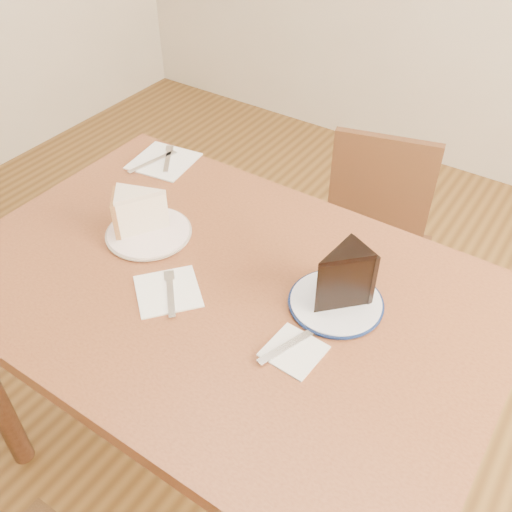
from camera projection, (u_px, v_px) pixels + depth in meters
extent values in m
plane|color=#4B3114|center=(232.00, 461.00, 1.74)|extent=(4.00, 4.00, 0.00)
cube|color=#532A16|center=(222.00, 291.00, 1.26)|extent=(1.20, 0.80, 0.04)
cylinder|color=#361B10|center=(159.00, 249.00, 1.94)|extent=(0.06, 0.06, 0.71)
cylinder|color=#361B10|center=(471.00, 399.00, 1.49)|extent=(0.06, 0.06, 0.71)
cube|color=#391F11|center=(363.00, 264.00, 1.80)|extent=(0.47, 0.47, 0.04)
cylinder|color=#391F11|center=(410.00, 290.00, 2.02)|extent=(0.03, 0.03, 0.39)
cylinder|color=#391F11|center=(321.00, 270.00, 2.10)|extent=(0.03, 0.03, 0.39)
cylinder|color=#391F11|center=(396.00, 359.00, 1.79)|extent=(0.03, 0.03, 0.39)
cylinder|color=#391F11|center=(297.00, 333.00, 1.87)|extent=(0.03, 0.03, 0.39)
cube|color=#391F11|center=(381.00, 185.00, 1.80)|extent=(0.32, 0.11, 0.34)
cylinder|color=white|center=(149.00, 233.00, 1.37)|extent=(0.20, 0.20, 0.01)
cylinder|color=white|center=(336.00, 303.00, 1.19)|extent=(0.19, 0.19, 0.01)
cube|color=white|center=(168.00, 291.00, 1.23)|extent=(0.19, 0.19, 0.00)
cube|color=white|center=(294.00, 351.00, 1.10)|extent=(0.11, 0.11, 0.00)
cube|color=white|center=(164.00, 161.00, 1.62)|extent=(0.19, 0.19, 0.00)
cube|color=silver|center=(171.00, 294.00, 1.21)|extent=(0.11, 0.11, 0.00)
cube|color=silver|center=(293.00, 343.00, 1.11)|extent=(0.07, 0.17, 0.00)
cube|color=silver|center=(168.00, 159.00, 1.62)|extent=(0.09, 0.12, 0.00)
cube|color=silver|center=(152.00, 162.00, 1.61)|extent=(0.05, 0.16, 0.00)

